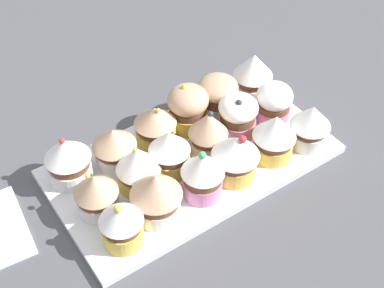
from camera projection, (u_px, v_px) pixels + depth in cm
name	position (u px, v px, depth cm)	size (l,w,h in cm)	color
ground_plane	(192.00, 171.00, 79.49)	(180.00, 180.00, 3.00)	#4C4C51
baking_tray	(192.00, 161.00, 78.00)	(41.05, 22.06, 1.20)	silver
cupcake_0	(253.00, 74.00, 85.17)	(6.49, 6.49, 7.78)	white
cupcake_1	(218.00, 95.00, 82.21)	(6.31, 6.31, 6.88)	white
cupcake_2	(188.00, 107.00, 79.96)	(6.31, 6.31, 7.73)	#EFC651
cupcake_3	(155.00, 125.00, 77.75)	(6.37, 6.37, 6.79)	#EFC651
cupcake_4	(115.00, 146.00, 74.76)	(6.40, 6.40, 6.30)	white
cupcake_5	(68.00, 159.00, 72.33)	(6.43, 6.43, 7.59)	white
cupcake_6	(274.00, 102.00, 81.26)	(5.62, 5.62, 6.78)	pink
cupcake_7	(238.00, 115.00, 78.91)	(5.99, 5.99, 7.25)	pink
cupcake_8	(207.00, 131.00, 76.15)	(5.84, 5.84, 7.62)	white
cupcake_9	(168.00, 149.00, 73.69)	(5.92, 5.92, 7.33)	#EFC651
cupcake_10	(138.00, 166.00, 71.59)	(6.25, 6.25, 7.35)	#EFC651
cupcake_11	(96.00, 193.00, 68.58)	(5.87, 5.87, 6.76)	white
cupcake_12	(310.00, 124.00, 77.22)	(6.05, 6.05, 7.12)	white
cupcake_13	(274.00, 135.00, 75.35)	(6.33, 6.33, 7.53)	#EFC651
cupcake_14	(235.00, 156.00, 72.65)	(6.82, 6.82, 7.67)	#EFC651
cupcake_15	(203.00, 173.00, 70.19)	(5.95, 5.95, 7.97)	pink
cupcake_16	(156.00, 195.00, 67.59)	(6.89, 6.89, 7.51)	white
cupcake_17	(121.00, 223.00, 64.85)	(5.64, 5.64, 7.44)	#EFC651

